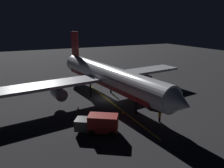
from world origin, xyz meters
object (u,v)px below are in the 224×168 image
catering_truck (149,94)px  traffic_cone_near_right (123,113)px  baggage_truck (99,124)px  airliner (106,76)px  traffic_cone_under_wing (155,104)px  traffic_cone_near_left (102,121)px  traffic_cone_far (78,108)px  ground_crew_worker (160,116)px

catering_truck → traffic_cone_near_right: catering_truck is taller
baggage_truck → catering_truck: bearing=-150.1°
airliner → baggage_truck: airliner is taller
traffic_cone_near_right → traffic_cone_under_wing: bearing=-171.9°
baggage_truck → traffic_cone_near_left: 3.24m
traffic_cone_near_left → airliner: bearing=-117.2°
traffic_cone_under_wing → traffic_cone_far: (13.40, -4.04, 0.00)m
baggage_truck → ground_crew_worker: 9.60m
ground_crew_worker → traffic_cone_near_right: size_ratio=3.16×
ground_crew_worker → traffic_cone_near_left: 8.72m
airliner → traffic_cone_far: airliner is taller
airliner → traffic_cone_near_left: (5.22, 10.17, -4.24)m
baggage_truck → traffic_cone_near_right: bearing=-144.9°
traffic_cone_near_left → baggage_truck: bearing=59.2°
traffic_cone_under_wing → ground_crew_worker: bearing=58.4°
airliner → ground_crew_worker: 14.33m
airliner → traffic_cone_far: bearing=27.0°
airliner → ground_crew_worker: size_ratio=22.97×
airliner → catering_truck: 9.16m
traffic_cone_near_left → traffic_cone_near_right: bearing=-160.4°
airliner → traffic_cone_near_left: size_ratio=72.67×
airliner → traffic_cone_under_wing: size_ratio=72.67×
airliner → baggage_truck: bearing=62.1°
baggage_truck → traffic_cone_near_right: baggage_truck is taller
ground_crew_worker → traffic_cone_near_right: ground_crew_worker is taller
ground_crew_worker → traffic_cone_under_wing: (-3.71, -6.02, -0.64)m
ground_crew_worker → catering_truck: bearing=-116.1°
traffic_cone_under_wing → traffic_cone_far: bearing=-16.8°
ground_crew_worker → traffic_cone_under_wing: ground_crew_worker is taller
catering_truck → traffic_cone_near_left: size_ratio=10.97×
baggage_truck → traffic_cone_under_wing: size_ratio=10.76×
traffic_cone_near_left → traffic_cone_far: bearing=-75.6°
baggage_truck → traffic_cone_far: (0.14, -9.26, -1.07)m
baggage_truck → catering_truck: size_ratio=0.98×
ground_crew_worker → traffic_cone_near_left: size_ratio=3.16×
ground_crew_worker → traffic_cone_under_wing: bearing=-121.6°
ground_crew_worker → traffic_cone_far: ground_crew_worker is taller
baggage_truck → traffic_cone_near_right: (-5.94, -4.18, -1.07)m
baggage_truck → ground_crew_worker: size_ratio=3.40×
catering_truck → ground_crew_worker: (4.30, 8.77, -0.37)m
traffic_cone_near_left → traffic_cone_under_wing: (-11.70, -2.60, 0.00)m
traffic_cone_near_right → traffic_cone_under_wing: (-7.32, -1.04, 0.00)m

